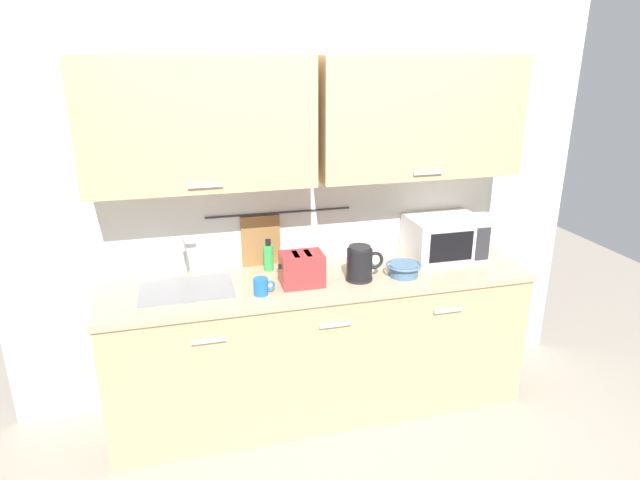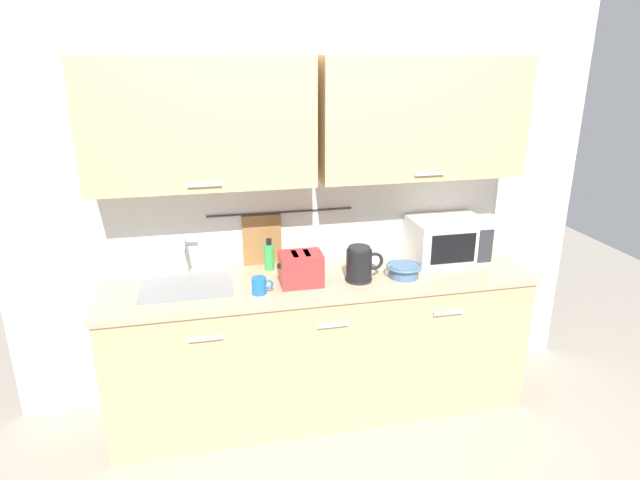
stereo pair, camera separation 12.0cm
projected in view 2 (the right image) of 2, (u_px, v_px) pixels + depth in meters
The scene contains 11 objects.
ground at pixel (331, 435), 3.23m from camera, with size 8.00×8.00×0.00m, color #9E9384.
counter_unit at pixel (319, 343), 3.35m from camera, with size 2.53×0.64×0.90m.
back_wall_assembly at pixel (312, 166), 3.22m from camera, with size 3.70×0.41×2.50m.
sink_faucet at pixel (185, 251), 3.21m from camera, with size 0.09×0.17×0.22m.
microwave at pixel (447, 239), 3.44m from camera, with size 0.46×0.35×0.27m.
electric_kettle at pixel (360, 264), 3.13m from camera, with size 0.23×0.16×0.21m.
dish_soap_bottle at pixel (269, 256), 3.29m from camera, with size 0.06×0.06×0.20m.
mug_near_sink at pixel (260, 286), 2.97m from camera, with size 0.12×0.08×0.09m.
mixing_bowl at pixel (404, 270), 3.19m from camera, with size 0.21×0.21×0.08m.
toaster at pixel (301, 269), 3.07m from camera, with size 0.26×0.17×0.19m.
mug_by_kettle at pixel (370, 261), 3.31m from camera, with size 0.12×0.08×0.09m.
Camera 2 is at (-0.65, -2.59, 2.16)m, focal length 30.35 mm.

